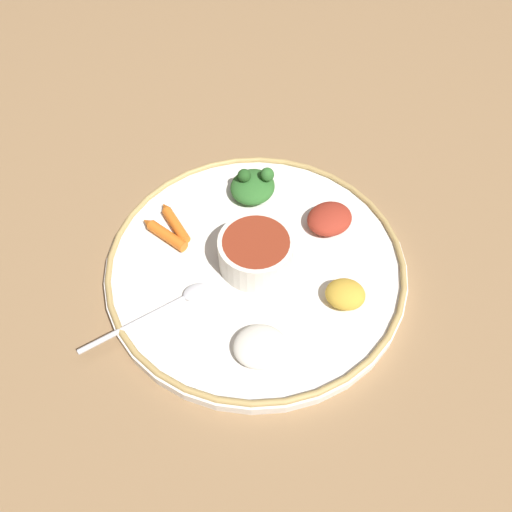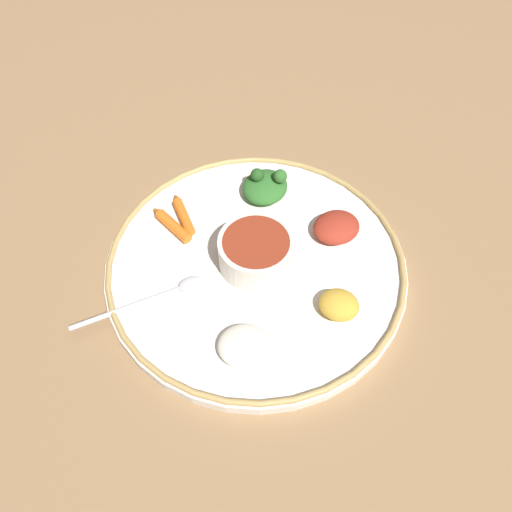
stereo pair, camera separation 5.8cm
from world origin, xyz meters
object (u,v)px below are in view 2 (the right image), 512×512
at_px(greens_pile, 265,186).
at_px(carrot_near_spoon, 182,214).
at_px(carrot_outer, 171,224).
at_px(center_bowl, 256,251).
at_px(spoon, 160,296).

xyz_separation_m(greens_pile, carrot_near_spoon, (0.12, -0.05, -0.01)).
height_order(carrot_near_spoon, carrot_outer, carrot_outer).
xyz_separation_m(greens_pile, carrot_outer, (0.14, -0.05, -0.01)).
bearing_deg(center_bowl, carrot_near_spoon, -83.75).
height_order(center_bowl, carrot_outer, center_bowl).
relative_size(spoon, carrot_near_spoon, 2.19).
distance_m(spoon, carrot_outer, 0.12).
relative_size(greens_pile, carrot_outer, 1.04).
xyz_separation_m(center_bowl, carrot_near_spoon, (0.01, -0.13, -0.02)).
xyz_separation_m(spoon, carrot_outer, (-0.09, -0.08, 0.00)).
height_order(center_bowl, carrot_near_spoon, center_bowl).
relative_size(carrot_near_spoon, carrot_outer, 0.97).
height_order(greens_pile, carrot_outer, greens_pile).
bearing_deg(center_bowl, spoon, -22.32).
bearing_deg(spoon, carrot_near_spoon, -143.98).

